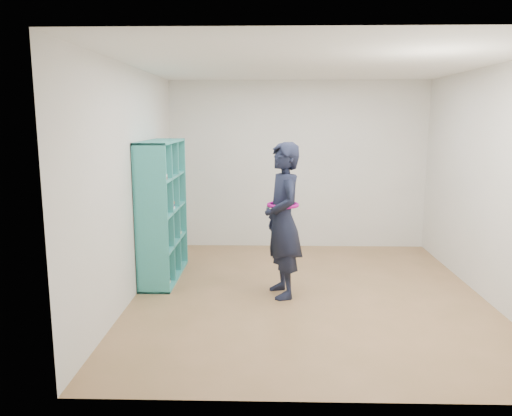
{
  "coord_description": "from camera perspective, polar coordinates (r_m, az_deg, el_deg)",
  "views": [
    {
      "loc": [
        -0.46,
        -5.56,
        2.02
      ],
      "look_at": [
        -0.61,
        0.3,
        0.97
      ],
      "focal_mm": 35.0,
      "sensor_mm": 36.0,
      "label": 1
    }
  ],
  "objects": [
    {
      "name": "floor",
      "position": [
        5.93,
        5.9,
        -9.78
      ],
      "size": [
        4.5,
        4.5,
        0.0
      ],
      "primitive_type": "plane",
      "color": "olive",
      "rests_on": "ground"
    },
    {
      "name": "ceiling",
      "position": [
        5.61,
        6.4,
        16.05
      ],
      "size": [
        4.5,
        4.5,
        0.0
      ],
      "primitive_type": "plane",
      "color": "white",
      "rests_on": "wall_back"
    },
    {
      "name": "wall_left",
      "position": [
        5.81,
        -13.93,
        2.76
      ],
      "size": [
        0.02,
        4.5,
        2.6
      ],
      "primitive_type": "cube",
      "color": "silver",
      "rests_on": "floor"
    },
    {
      "name": "wall_right",
      "position": [
        6.12,
        25.16,
        2.46
      ],
      "size": [
        0.02,
        4.5,
        2.6
      ],
      "primitive_type": "cube",
      "color": "silver",
      "rests_on": "floor"
    },
    {
      "name": "wall_back",
      "position": [
        7.86,
        4.83,
        4.89
      ],
      "size": [
        4.0,
        0.02,
        2.6
      ],
      "primitive_type": "cube",
      "color": "silver",
      "rests_on": "floor"
    },
    {
      "name": "wall_front",
      "position": [
        3.42,
        9.15,
        -2.13
      ],
      "size": [
        4.0,
        0.02,
        2.6
      ],
      "primitive_type": "cube",
      "color": "silver",
      "rests_on": "floor"
    },
    {
      "name": "bookshelf",
      "position": [
        6.42,
        -10.86,
        -0.45
      ],
      "size": [
        0.38,
        1.32,
        1.75
      ],
      "color": "teal",
      "rests_on": "floor"
    },
    {
      "name": "person",
      "position": [
        5.65,
        3.08,
        -1.41
      ],
      "size": [
        0.58,
        0.73,
        1.77
      ],
      "rotation": [
        0.0,
        0.0,
        -1.3
      ],
      "color": "black",
      "rests_on": "floor"
    },
    {
      "name": "smartphone",
      "position": [
        5.68,
        1.33,
        -0.16
      ],
      "size": [
        0.05,
        0.1,
        0.12
      ],
      "rotation": [
        0.49,
        0.0,
        0.39
      ],
      "color": "silver",
      "rests_on": "person"
    }
  ]
}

